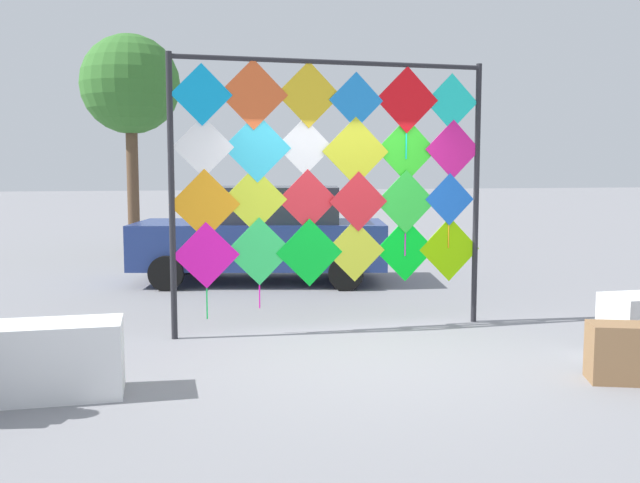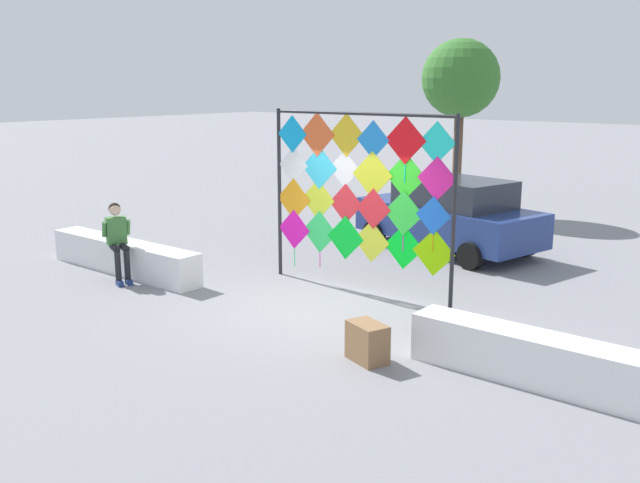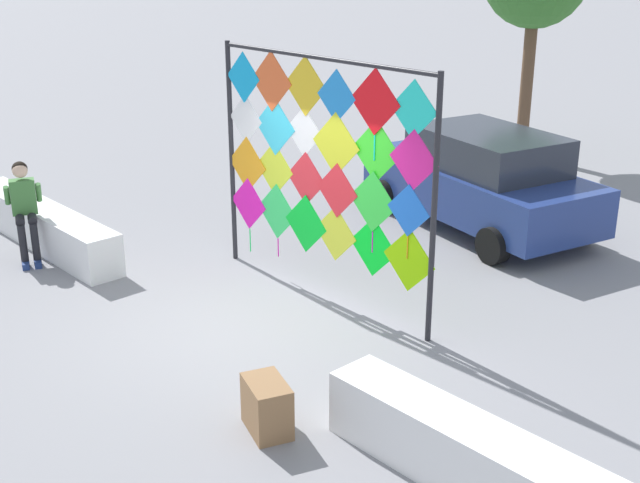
% 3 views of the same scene
% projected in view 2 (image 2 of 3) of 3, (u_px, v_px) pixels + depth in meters
% --- Properties ---
extents(ground, '(120.00, 120.00, 0.00)m').
position_uv_depth(ground, '(314.00, 309.00, 11.72)').
color(ground, gray).
extents(plaza_ledge_left, '(4.03, 0.55, 0.64)m').
position_uv_depth(plaza_ledge_left, '(124.00, 257.00, 13.93)').
color(plaza_ledge_left, white).
rests_on(plaza_ledge_left, ground).
extents(plaza_ledge_right, '(4.03, 0.55, 0.64)m').
position_uv_depth(plaza_ledge_right, '(566.00, 367.00, 8.51)').
color(plaza_ledge_right, white).
rests_on(plaza_ledge_right, ground).
extents(kite_display_rack, '(3.82, 0.13, 3.21)m').
position_uv_depth(kite_display_rack, '(359.00, 187.00, 12.35)').
color(kite_display_rack, '#232328').
rests_on(kite_display_rack, ground).
extents(seated_vendor, '(0.71, 0.60, 1.49)m').
position_uv_depth(seated_vendor, '(118.00, 236.00, 13.20)').
color(seated_vendor, black).
rests_on(seated_vendor, ground).
extents(parked_car, '(4.50, 2.74, 1.63)m').
position_uv_depth(parked_car, '(450.00, 214.00, 15.65)').
color(parked_car, navy).
rests_on(parked_car, ground).
extents(cardboard_box_large, '(0.66, 0.53, 0.53)m').
position_uv_depth(cardboard_box_large, '(367.00, 342.00, 9.47)').
color(cardboard_box_large, olive).
rests_on(cardboard_box_large, ground).
extents(tree_far_right, '(2.20, 2.20, 4.92)m').
position_uv_depth(tree_far_right, '(462.00, 81.00, 19.90)').
color(tree_far_right, brown).
rests_on(tree_far_right, ground).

